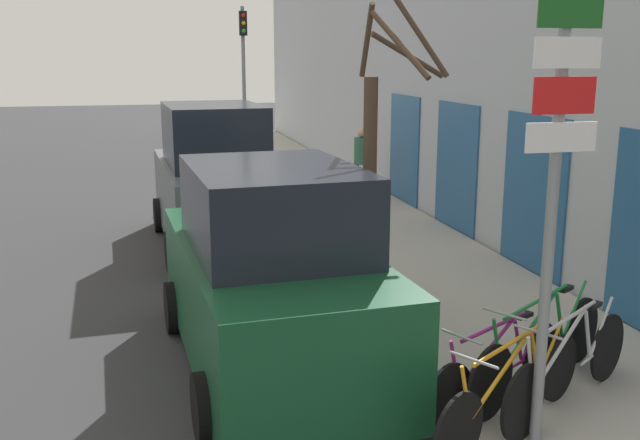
{
  "coord_description": "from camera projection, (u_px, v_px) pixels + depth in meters",
  "views": [
    {
      "loc": [
        -1.39,
        -1.11,
        3.34
      ],
      "look_at": [
        0.52,
        6.63,
        1.5
      ],
      "focal_mm": 40.0,
      "sensor_mm": 36.0,
      "label": 1
    }
  ],
  "objects": [
    {
      "name": "bicycle_0",
      "position": [
        514.0,
        390.0,
        6.13
      ],
      "size": [
        1.98,
        1.21,
        0.89
      ],
      "rotation": [
        0.0,
        0.0,
        2.11
      ],
      "color": "black",
      "rests_on": "sidewalk_curb"
    },
    {
      "name": "signpost",
      "position": [
        554.0,
        186.0,
        5.54
      ],
      "size": [
        0.6,
        0.11,
        3.82
      ],
      "color": "gray",
      "rests_on": "sidewalk_curb"
    },
    {
      "name": "building_facade",
      "position": [
        410.0,
        62.0,
        15.58
      ],
      "size": [
        0.23,
        32.0,
        6.5
      ],
      "color": "#B2B7C1",
      "rests_on": "ground"
    },
    {
      "name": "parked_car_1",
      "position": [
        214.0,
        184.0,
        12.57
      ],
      "size": [
        2.13,
        4.56,
        2.54
      ],
      "rotation": [
        0.0,
        0.0,
        0.05
      ],
      "color": "#51565B",
      "rests_on": "ground"
    },
    {
      "name": "parked_car_0",
      "position": [
        272.0,
        278.0,
        7.6
      ],
      "size": [
        2.22,
        4.44,
        2.26
      ],
      "rotation": [
        0.0,
        0.0,
        0.06
      ],
      "color": "#144728",
      "rests_on": "ground"
    },
    {
      "name": "bicycle_2",
      "position": [
        499.0,
        368.0,
        6.62
      ],
      "size": [
        1.83,
        0.92,
        0.83
      ],
      "rotation": [
        0.0,
        0.0,
        2.03
      ],
      "color": "black",
      "rests_on": "sidewalk_curb"
    },
    {
      "name": "pedestrian_near",
      "position": [
        362.0,
        158.0,
        16.33
      ],
      "size": [
        0.42,
        0.35,
        1.59
      ],
      "rotation": [
        0.0,
        0.0,
        -0.02
      ],
      "color": "#1E2338",
      "rests_on": "sidewalk_curb"
    },
    {
      "name": "ground_plane",
      "position": [
        230.0,
        248.0,
        12.72
      ],
      "size": [
        80.0,
        80.0,
        0.0
      ],
      "primitive_type": "plane",
      "color": "#333335"
    },
    {
      "name": "bicycle_1",
      "position": [
        569.0,
        367.0,
        6.54
      ],
      "size": [
        2.01,
        1.23,
        0.95
      ],
      "rotation": [
        0.0,
        0.0,
        2.11
      ],
      "color": "black",
      "rests_on": "sidewalk_curb"
    },
    {
      "name": "sidewalk_curb",
      "position": [
        331.0,
        205.0,
        15.96
      ],
      "size": [
        3.2,
        32.0,
        0.15
      ],
      "color": "#ADA89E",
      "rests_on": "ground"
    },
    {
      "name": "traffic_light",
      "position": [
        244.0,
        68.0,
        19.45
      ],
      "size": [
        0.2,
        0.3,
        4.5
      ],
      "color": "gray",
      "rests_on": "sidewalk_curb"
    },
    {
      "name": "bicycle_3",
      "position": [
        540.0,
        349.0,
        6.93
      ],
      "size": [
        2.14,
        1.3,
        0.97
      ],
      "rotation": [
        0.0,
        0.0,
        2.11
      ],
      "color": "black",
      "rests_on": "sidewalk_curb"
    },
    {
      "name": "street_tree",
      "position": [
        375.0,
        165.0,
        8.81
      ],
      "size": [
        1.07,
        1.38,
        4.26
      ],
      "color": "#4C3828",
      "rests_on": "sidewalk_curb"
    }
  ]
}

